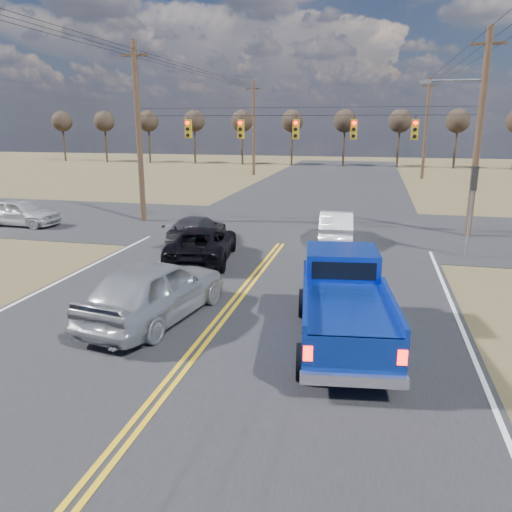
% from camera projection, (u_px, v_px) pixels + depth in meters
% --- Properties ---
extents(ground, '(160.00, 160.00, 0.00)m').
position_uv_depth(ground, '(162.00, 394.00, 10.65)').
color(ground, brown).
rests_on(ground, ground).
extents(road_main, '(14.00, 120.00, 0.02)m').
position_uv_depth(road_main, '(263.00, 267.00, 20.06)').
color(road_main, '#28282B').
rests_on(road_main, ground).
extents(road_cross, '(120.00, 12.00, 0.02)m').
position_uv_depth(road_cross, '(294.00, 228.00, 27.58)').
color(road_cross, '#28282B').
rests_on(road_cross, ground).
extents(signal_gantry, '(19.60, 4.83, 10.00)m').
position_uv_depth(signal_gantry, '(305.00, 134.00, 25.97)').
color(signal_gantry, '#473323').
rests_on(signal_gantry, ground).
extents(utility_poles, '(19.60, 58.32, 10.00)m').
position_uv_depth(utility_poles, '(293.00, 131.00, 25.30)').
color(utility_poles, '#473323').
rests_on(utility_poles, ground).
extents(treeline, '(87.00, 117.80, 7.40)m').
position_uv_depth(treeline, '(316.00, 122.00, 34.54)').
color(treeline, '#33261C').
rests_on(treeline, ground).
extents(pickup_truck, '(2.95, 6.10, 2.21)m').
position_uv_depth(pickup_truck, '(344.00, 304.00, 12.94)').
color(pickup_truck, black).
rests_on(pickup_truck, ground).
extents(silver_suv, '(3.07, 5.70, 1.84)m').
position_uv_depth(silver_suv, '(155.00, 290.00, 14.50)').
color(silver_suv, '#9C9EA3').
rests_on(silver_suv, ground).
extents(black_suv, '(3.16, 5.51, 1.45)m').
position_uv_depth(black_suv, '(202.00, 244.00, 20.87)').
color(black_suv, black).
rests_on(black_suv, ground).
extents(white_car_queue, '(1.87, 4.56, 1.47)m').
position_uv_depth(white_car_queue, '(336.00, 226.00, 24.50)').
color(white_car_queue, silver).
rests_on(white_car_queue, ground).
extents(dgrey_car_queue, '(1.95, 4.52, 1.30)m').
position_uv_depth(dgrey_car_queue, '(197.00, 229.00, 24.08)').
color(dgrey_car_queue, '#36353B').
rests_on(dgrey_car_queue, ground).
extents(cross_car_west, '(1.99, 4.51, 1.51)m').
position_uv_depth(cross_car_west, '(21.00, 212.00, 27.98)').
color(cross_car_west, silver).
rests_on(cross_car_west, ground).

